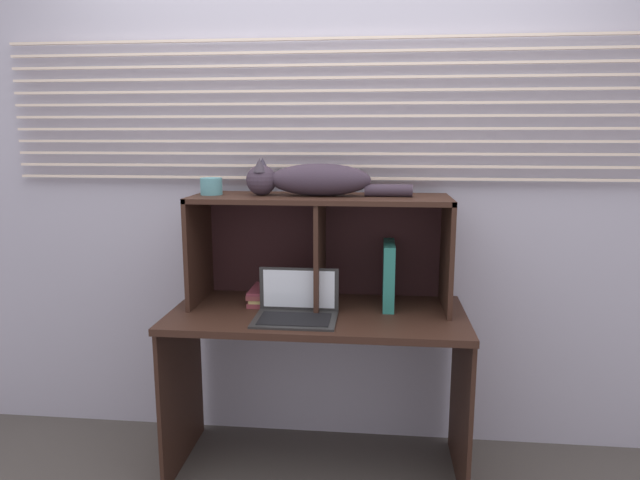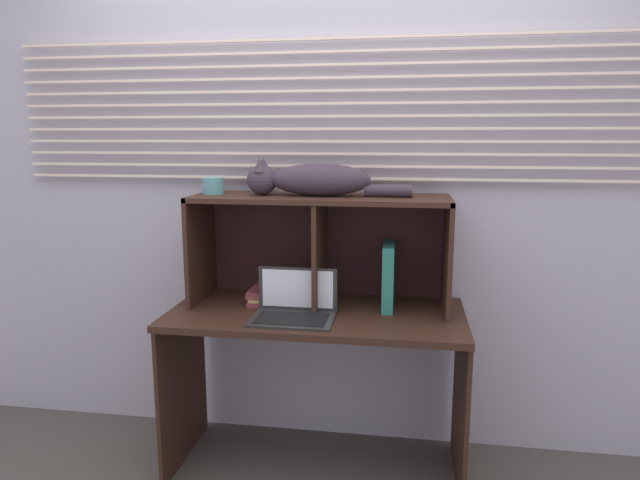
% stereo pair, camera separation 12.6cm
% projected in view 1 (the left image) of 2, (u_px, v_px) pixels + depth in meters
% --- Properties ---
extents(back_panel_with_blinds, '(4.40, 0.08, 2.50)m').
position_uv_depth(back_panel_with_blinds, '(325.00, 190.00, 2.71)').
color(back_panel_with_blinds, '#B1AFC2').
rests_on(back_panel_with_blinds, ground).
extents(desk, '(1.29, 0.61, 0.76)m').
position_uv_depth(desk, '(317.00, 345.00, 2.50)').
color(desk, '#351F17').
rests_on(desk, ground).
extents(hutch_shelf_unit, '(1.15, 0.37, 0.50)m').
position_uv_depth(hutch_shelf_unit, '(321.00, 230.00, 2.54)').
color(hutch_shelf_unit, '#351F17').
rests_on(hutch_shelf_unit, desk).
extents(cat, '(0.74, 0.16, 0.17)m').
position_uv_depth(cat, '(311.00, 180.00, 2.47)').
color(cat, '#3A2E3B').
rests_on(cat, hutch_shelf_unit).
extents(laptop, '(0.35, 0.25, 0.20)m').
position_uv_depth(laptop, '(296.00, 309.00, 2.37)').
color(laptop, '#292929').
rests_on(laptop, desk).
extents(binder_upright, '(0.05, 0.24, 0.29)m').
position_uv_depth(binder_upright, '(389.00, 275.00, 2.51)').
color(binder_upright, '#28796C').
rests_on(binder_upright, desk).
extents(book_stack, '(0.16, 0.22, 0.07)m').
position_uv_depth(book_stack, '(267.00, 295.00, 2.59)').
color(book_stack, brown).
rests_on(book_stack, desk).
extents(small_basket, '(0.10, 0.10, 0.08)m').
position_uv_depth(small_basket, '(211.00, 186.00, 2.52)').
color(small_basket, teal).
rests_on(small_basket, hutch_shelf_unit).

